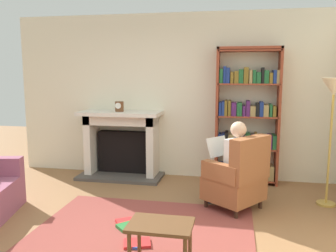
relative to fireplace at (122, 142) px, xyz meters
The scene contains 11 objects.
ground 2.54m from the fireplace, 68.61° to the right, with size 14.00×14.00×0.00m, color #91653F.
back_wall 1.21m from the fireplace, 15.62° to the left, with size 5.60×0.10×2.70m, color beige.
area_rug 2.27m from the fireplace, 65.75° to the right, with size 2.40×1.80×0.01m, color brown.
fireplace is the anchor object (origin of this frame).
mantel_clock 0.61m from the fireplace, 91.41° to the right, with size 0.14×0.14×0.16m.
bookshelf 2.09m from the fireplace, ahead, with size 0.97×0.32×2.13m.
armchair_reading 2.25m from the fireplace, 31.05° to the right, with size 0.88×0.88×0.97m.
seated_reader 2.12m from the fireplace, 30.71° to the right, with size 0.59×0.56×1.14m.
side_table 3.02m from the fireplace, 65.43° to the right, with size 0.56×0.39×0.45m.
scattered_books 2.30m from the fireplace, 69.60° to the right, with size 0.56×0.72×0.04m.
floor_lamp 3.28m from the fireplace, 13.97° to the right, with size 0.32×0.32×1.67m.
Camera 1 is at (0.97, -3.27, 1.74)m, focal length 37.69 mm.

